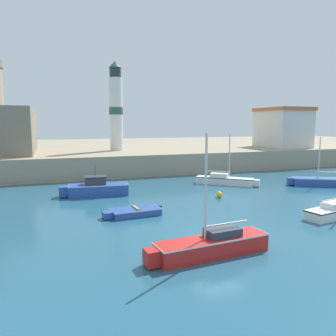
% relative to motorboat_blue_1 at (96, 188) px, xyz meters
% --- Properties ---
extents(ground_plane, '(200.00, 200.00, 0.00)m').
position_rel_motorboat_blue_1_xyz_m(ground_plane, '(4.55, -12.10, -0.61)').
color(ground_plane, '#235670').
extents(quay_seawall, '(120.00, 40.00, 2.39)m').
position_rel_motorboat_blue_1_xyz_m(quay_seawall, '(4.55, 27.24, 0.59)').
color(quay_seawall, gray).
rests_on(quay_seawall, ground).
extents(motorboat_blue_1, '(5.50, 2.01, 2.50)m').
position_rel_motorboat_blue_1_xyz_m(motorboat_blue_1, '(0.00, 0.00, 0.00)').
color(motorboat_blue_1, '#284C9E').
rests_on(motorboat_blue_1, ground).
extents(sailboat_red_2, '(5.92, 1.74, 5.42)m').
position_rel_motorboat_blue_1_xyz_m(sailboat_red_2, '(3.20, -14.04, -0.12)').
color(sailboat_red_2, red).
rests_on(sailboat_red_2, ground).
extents(dinghy_blue_3, '(3.88, 1.54, 0.55)m').
position_rel_motorboat_blue_1_xyz_m(dinghy_blue_3, '(1.49, -6.75, -0.35)').
color(dinghy_blue_3, '#284C9E').
rests_on(dinghy_blue_3, ground).
extents(sailboat_white_5, '(5.19, 4.63, 4.85)m').
position_rel_motorboat_blue_1_xyz_m(sailboat_white_5, '(12.26, 0.74, -0.17)').
color(sailboat_white_5, white).
rests_on(sailboat_white_5, ground).
extents(sailboat_blue_6, '(5.47, 3.59, 4.55)m').
position_rel_motorboat_blue_1_xyz_m(sailboat_blue_6, '(20.31, -2.90, -0.18)').
color(sailboat_blue_6, '#284C9E').
rests_on(sailboat_blue_6, ground).
extents(mooring_buoy, '(0.49, 0.49, 0.49)m').
position_rel_motorboat_blue_1_xyz_m(mooring_buoy, '(9.05, -4.01, -0.36)').
color(mooring_buoy, yellow).
rests_on(mooring_buoy, ground).
extents(lighthouse, '(1.71, 1.71, 11.04)m').
position_rel_motorboat_blue_1_xyz_m(lighthouse, '(4.55, 14.93, 7.11)').
color(lighthouse, silver).
rests_on(lighthouse, quay_seawall).
extents(harbor_shed_near_wharf, '(5.79, 7.25, 5.66)m').
position_rel_motorboat_blue_1_xyz_m(harbor_shed_near_wharf, '(28.55, 13.13, 4.64)').
color(harbor_shed_near_wharf, silver).
rests_on(harbor_shed_near_wharf, quay_seawall).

